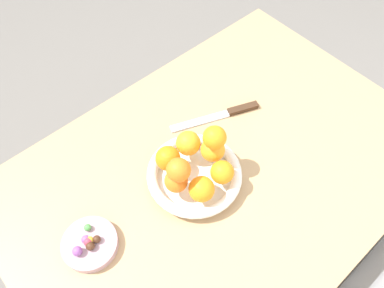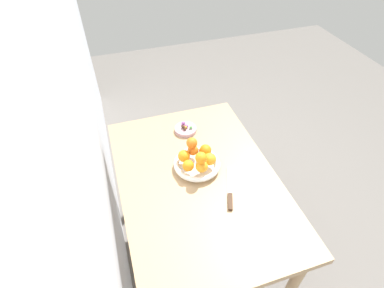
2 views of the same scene
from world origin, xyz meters
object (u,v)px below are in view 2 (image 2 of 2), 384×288
object	(u,v)px
orange_1	(205,150)
candy_ball_0	(185,129)
orange_5	(202,166)
candy_ball_2	(191,128)
orange_0	(210,159)
orange_3	(184,156)
candy_ball_3	(187,126)
orange_2	(193,150)
orange_7	(192,143)
dining_table	(198,190)
candy_ball_1	(183,123)
candy_ball_4	(183,127)
orange_4	(188,166)
fruit_bowl	(197,164)
orange_6	(201,158)
candy_ball_5	(185,127)
candy_ball_6	(186,127)
candy_dish	(186,129)
knife	(230,191)

from	to	relation	value
orange_1	candy_ball_0	distance (m)	0.24
orange_5	candy_ball_2	size ratio (longest dim) A/B	3.65
orange_0	orange_3	bearing A→B (deg)	62.61
candy_ball_3	orange_2	bearing A→B (deg)	171.18
candy_ball_0	orange_3	bearing A→B (deg)	162.62
candy_ball_0	orange_7	bearing A→B (deg)	172.87
dining_table	candy_ball_1	xyz separation A→B (m)	(0.39, -0.04, 0.12)
orange_7	candy_ball_4	size ratio (longest dim) A/B	2.77
candy_ball_3	orange_3	bearing A→B (deg)	160.67
orange_1	candy_ball_3	distance (m)	0.26
orange_4	orange_5	size ratio (longest dim) A/B	0.94
fruit_bowl	orange_7	world-z (taller)	orange_7
orange_5	orange_3	bearing A→B (deg)	33.57
orange_2	orange_6	bearing A→B (deg)	-179.26
orange_1	candy_ball_4	bearing A→B (deg)	9.45
orange_0	orange_5	world-z (taller)	orange_0
orange_0	orange_7	distance (m)	0.12
candy_ball_5	candy_ball_6	xyz separation A→B (m)	(-0.00, -0.00, -0.00)
dining_table	fruit_bowl	bearing A→B (deg)	-13.18
orange_2	candy_ball_6	size ratio (longest dim) A/B	3.10
orange_2	candy_ball_1	bearing A→B (deg)	-5.40
dining_table	candy_ball_6	xyz separation A→B (m)	(0.36, -0.04, 0.12)
orange_0	fruit_bowl	bearing A→B (deg)	62.61
orange_3	candy_ball_4	xyz separation A→B (m)	(0.26, -0.07, -0.04)
candy_dish	candy_ball_6	world-z (taller)	candy_ball_6
dining_table	fruit_bowl	size ratio (longest dim) A/B	4.67
dining_table	orange_0	size ratio (longest dim) A/B	17.69
orange_5	orange_6	bearing A→B (deg)	63.80
orange_6	candy_ball_5	world-z (taller)	orange_6
orange_5	orange_1	bearing A→B (deg)	-28.53
fruit_bowl	orange_1	distance (m)	0.08
orange_3	orange_6	world-z (taller)	orange_6
orange_2	orange_7	world-z (taller)	orange_7
candy_ball_0	candy_ball_4	world-z (taller)	candy_ball_4
orange_6	candy_ball_6	xyz separation A→B (m)	(0.35, -0.03, -0.10)
orange_3	candy_ball_5	size ratio (longest dim) A/B	3.07
orange_1	orange_3	world-z (taller)	same
orange_7	candy_ball_6	bearing A→B (deg)	-8.74
orange_5	candy_ball_4	world-z (taller)	orange_5
orange_5	candy_ball_3	bearing A→B (deg)	-4.93
orange_0	candy_ball_6	bearing A→B (deg)	5.54
orange_7	candy_ball_3	size ratio (longest dim) A/B	2.96
candy_ball_2	candy_ball_3	distance (m)	0.03
orange_6	candy_ball_1	size ratio (longest dim) A/B	2.59
orange_4	candy_ball_5	distance (m)	0.34
knife	dining_table	bearing A→B (deg)	44.12
orange_5	candy_ball_5	world-z (taller)	orange_5
orange_3	candy_ball_5	world-z (taller)	orange_3
orange_0	candy_ball_4	bearing A→B (deg)	7.65
candy_ball_6	dining_table	bearing A→B (deg)	173.15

